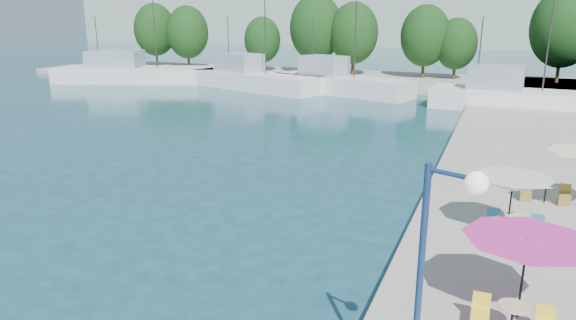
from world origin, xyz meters
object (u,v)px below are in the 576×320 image
at_px(trawler_01, 137,73).
at_px(umbrella_pink, 526,249).
at_px(trawler_04, 517,98).
at_px(umbrella_white, 513,184).
at_px(trawler_02, 252,79).
at_px(trawler_03, 338,83).
at_px(street_lamp, 440,255).

xyz_separation_m(trawler_01, umbrella_pink, (42.57, -38.83, 1.40)).
bearing_deg(trawler_04, umbrella_white, -87.76).
distance_m(trawler_02, umbrella_pink, 47.07).
bearing_deg(trawler_02, umbrella_pink, -36.88).
distance_m(umbrella_pink, umbrella_white, 5.28).
distance_m(trawler_03, trawler_04, 17.67).
distance_m(trawler_03, umbrella_white, 37.77).
xyz_separation_m(trawler_04, umbrella_pink, (-0.33, -35.07, 1.40)).
height_order(umbrella_white, street_lamp, street_lamp).
bearing_deg(trawler_03, street_lamp, -53.25).
relative_size(trawler_02, umbrella_white, 6.59).
bearing_deg(trawler_01, umbrella_pink, -61.75).
xyz_separation_m(trawler_02, umbrella_white, (26.43, -33.46, 1.38)).
bearing_deg(umbrella_pink, umbrella_white, 93.03).
distance_m(trawler_04, umbrella_pink, 35.10).
distance_m(trawler_01, trawler_03, 25.72).
distance_m(umbrella_white, street_lamp, 10.11).
height_order(trawler_02, umbrella_white, trawler_02).
height_order(trawler_02, trawler_03, same).
xyz_separation_m(trawler_01, trawler_04, (42.90, -3.75, 0.00)).
relative_size(trawler_03, street_lamp, 3.15).
bearing_deg(umbrella_pink, trawler_01, 137.63).
relative_size(trawler_04, umbrella_white, 5.83).
bearing_deg(trawler_02, trawler_01, -161.83).
distance_m(trawler_03, street_lamp, 46.47).
bearing_deg(trawler_03, umbrella_white, -46.39).
height_order(trawler_01, trawler_03, same).
xyz_separation_m(umbrella_white, street_lamp, (-1.33, -9.89, 1.64)).
height_order(trawler_04, street_lamp, trawler_04).
relative_size(umbrella_pink, street_lamp, 0.61).
bearing_deg(trawler_02, street_lamp, -41.40).
relative_size(trawler_04, umbrella_pink, 4.93).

